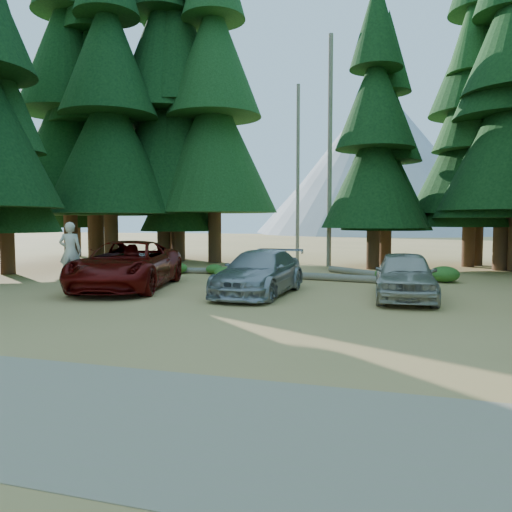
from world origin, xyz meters
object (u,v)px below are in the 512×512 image
Objects in this scene: silver_minivan_center at (259,273)px; silver_minivan_right at (405,275)px; frisbee_player at (70,251)px; log_mid at (357,272)px; log_right at (356,279)px; log_left at (210,271)px; red_pickup at (127,265)px.

silver_minivan_center is 1.13× the size of silver_minivan_right.
frisbee_player is 12.02m from log_mid.
silver_minivan_right is at bearing 168.31° from frisbee_player.
log_right is at bearing -43.41° from log_mid.
frisbee_player reaches higher than log_mid.
silver_minivan_right is 1.18× the size of log_left.
frisbee_player is 10.56m from log_right.
log_left is at bearing 145.51° from silver_minivan_right.
frisbee_player is 0.55× the size of log_mid.
red_pickup reaches higher than log_right.
log_mid is at bearing 104.47° from silver_minivan_right.
frisbee_player is at bearing -137.17° from red_pickup.
red_pickup reaches higher than log_mid.
frisbee_player is 0.53× the size of log_left.
red_pickup is at bearing -176.69° from silver_minivan_center.
silver_minivan_center is 1.39× the size of log_mid.
silver_minivan_center is 1.34× the size of log_left.
log_left is 1.04× the size of log_mid.
frisbee_player reaches higher than silver_minivan_right.
log_mid is at bearing 29.49° from red_pickup.
red_pickup is 2.05m from frisbee_player.
log_right is at bearing 60.21° from silver_minivan_center.
silver_minivan_right is at bearing -55.32° from log_right.
silver_minivan_center is at bearing -68.49° from log_mid.
log_right is at bearing 112.14° from silver_minivan_right.
silver_minivan_right reaches higher than log_right.
log_left is (-3.93, 5.53, -0.59)m from silver_minivan_center.
red_pickup is 5.65m from log_left.
silver_minivan_center is at bearing -113.48° from log_right.
silver_minivan_right reaches higher than log_left.
log_right is (2.74, 4.19, -0.57)m from silver_minivan_center.
silver_minivan_right is 0.95× the size of log_right.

